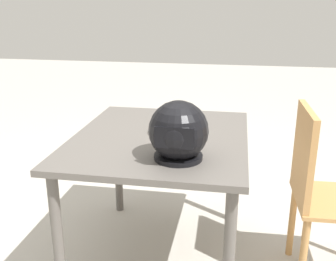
{
  "coord_description": "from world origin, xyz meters",
  "views": [
    {
      "loc": [
        -0.38,
        1.89,
        1.38
      ],
      "look_at": [
        -0.03,
        -0.03,
        0.74
      ],
      "focal_mm": 42.64,
      "sensor_mm": 36.0,
      "label": 1
    }
  ],
  "objects_px": {
    "motorcycle_helmet": "(178,132)",
    "pizza": "(176,128)",
    "dining_table": "(160,152)",
    "chair_side": "(320,188)"
  },
  "relations": [
    {
      "from": "motorcycle_helmet",
      "to": "pizza",
      "type": "bearing_deg",
      "value": -79.1
    },
    {
      "from": "dining_table",
      "to": "pizza",
      "type": "bearing_deg",
      "value": -139.74
    },
    {
      "from": "dining_table",
      "to": "pizza",
      "type": "height_order",
      "value": "pizza"
    },
    {
      "from": "dining_table",
      "to": "pizza",
      "type": "distance_m",
      "value": 0.14
    },
    {
      "from": "pizza",
      "to": "dining_table",
      "type": "bearing_deg",
      "value": 40.26
    },
    {
      "from": "motorcycle_helmet",
      "to": "chair_side",
      "type": "height_order",
      "value": "motorcycle_helmet"
    },
    {
      "from": "dining_table",
      "to": "chair_side",
      "type": "relative_size",
      "value": 1.15
    },
    {
      "from": "chair_side",
      "to": "motorcycle_helmet",
      "type": "bearing_deg",
      "value": 21.45
    },
    {
      "from": "pizza",
      "to": "motorcycle_helmet",
      "type": "xyz_separation_m",
      "value": [
        -0.07,
        0.35,
        0.1
      ]
    },
    {
      "from": "pizza",
      "to": "chair_side",
      "type": "bearing_deg",
      "value": 173.23
    }
  ]
}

